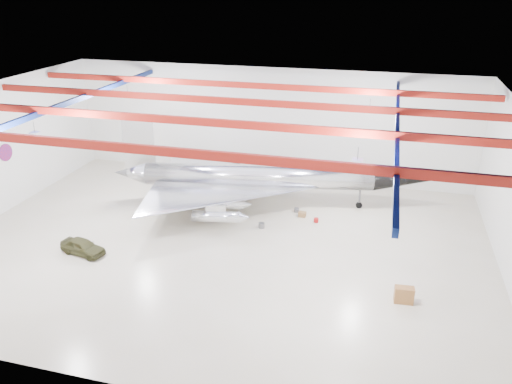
# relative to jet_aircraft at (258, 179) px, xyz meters

# --- Properties ---
(floor) EXTENTS (40.00, 40.00, 0.00)m
(floor) POSITION_rel_jet_aircraft_xyz_m (-0.90, -7.66, -2.49)
(floor) COLOR #B7AC91
(floor) RESTS_ON ground
(wall_back) EXTENTS (40.00, 0.00, 40.00)m
(wall_back) POSITION_rel_jet_aircraft_xyz_m (-0.90, 7.34, 3.01)
(wall_back) COLOR silver
(wall_back) RESTS_ON floor
(ceiling) EXTENTS (40.00, 40.00, 0.00)m
(ceiling) POSITION_rel_jet_aircraft_xyz_m (-0.90, -7.66, 8.51)
(ceiling) COLOR #0A0F38
(ceiling) RESTS_ON wall_back
(ceiling_structure) EXTENTS (39.50, 29.50, 1.08)m
(ceiling_structure) POSITION_rel_jet_aircraft_xyz_m (-0.90, -7.66, 7.83)
(ceiling_structure) COLOR maroon
(ceiling_structure) RESTS_ON ceiling
(wall_roundel) EXTENTS (0.10, 1.50, 1.50)m
(wall_roundel) POSITION_rel_jet_aircraft_xyz_m (-20.84, -5.66, 2.51)
(wall_roundel) COLOR #B21414
(wall_roundel) RESTS_ON wall_left
(jet_aircraft) EXTENTS (27.67, 18.57, 7.59)m
(jet_aircraft) POSITION_rel_jet_aircraft_xyz_m (0.00, 0.00, 0.00)
(jet_aircraft) COLOR silver
(jet_aircraft) RESTS_ON floor
(jeep) EXTENTS (3.71, 2.08, 1.19)m
(jeep) POSITION_rel_jet_aircraft_xyz_m (-10.22, -11.65, -1.89)
(jeep) COLOR #38371C
(jeep) RESTS_ON floor
(desk) EXTENTS (1.23, 0.69, 1.09)m
(desk) POSITION_rel_jet_aircraft_xyz_m (12.55, -11.81, -1.94)
(desk) COLOR brown
(desk) RESTS_ON floor
(crate_ply) EXTENTS (0.60, 0.52, 0.37)m
(crate_ply) POSITION_rel_jet_aircraft_xyz_m (-3.68, -3.82, -2.31)
(crate_ply) COLOR olive
(crate_ply) RESTS_ON floor
(toolbox_red) EXTENTS (0.41, 0.34, 0.27)m
(toolbox_red) POSITION_rel_jet_aircraft_xyz_m (-4.36, -0.03, -2.36)
(toolbox_red) COLOR #A41011
(toolbox_red) RESTS_ON floor
(engine_drum) EXTENTS (0.62, 0.62, 0.43)m
(engine_drum) POSITION_rel_jet_aircraft_xyz_m (1.44, -4.22, -2.27)
(engine_drum) COLOR #59595B
(engine_drum) RESTS_ON floor
(parts_bin) EXTENTS (0.64, 0.53, 0.43)m
(parts_bin) POSITION_rel_jet_aircraft_xyz_m (4.29, -1.32, -2.28)
(parts_bin) COLOR olive
(parts_bin) RESTS_ON floor
(crate_small) EXTENTS (0.43, 0.36, 0.28)m
(crate_small) POSITION_rel_jet_aircraft_xyz_m (-6.71, -0.70, -2.35)
(crate_small) COLOR #59595B
(crate_small) RESTS_ON floor
(tool_chest) EXTENTS (0.46, 0.46, 0.36)m
(tool_chest) POSITION_rel_jet_aircraft_xyz_m (5.59, -2.06, -2.31)
(tool_chest) COLOR #A41011
(tool_chest) RESTS_ON floor
(oil_barrel) EXTENTS (0.52, 0.44, 0.33)m
(oil_barrel) POSITION_rel_jet_aircraft_xyz_m (-1.94, -3.48, -2.32)
(oil_barrel) COLOR olive
(oil_barrel) RESTS_ON floor
(spares_box) EXTENTS (0.45, 0.45, 0.38)m
(spares_box) POSITION_rel_jet_aircraft_xyz_m (3.66, -0.57, -2.30)
(spares_box) COLOR #59595B
(spares_box) RESTS_ON floor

